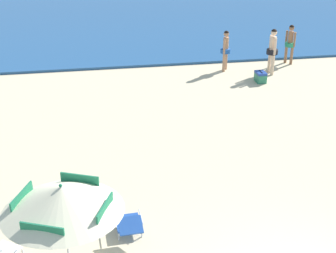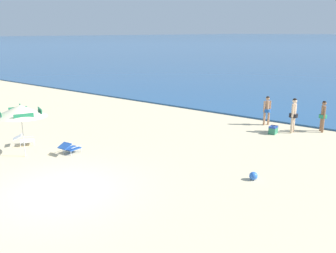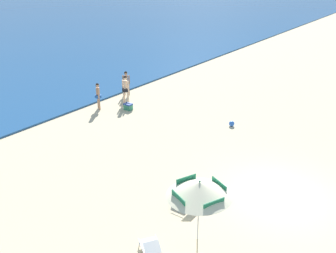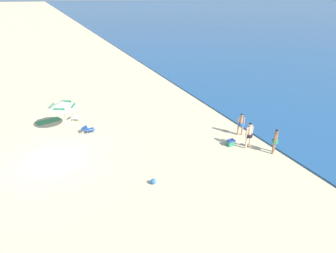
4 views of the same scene
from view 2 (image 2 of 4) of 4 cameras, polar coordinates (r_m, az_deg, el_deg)
ground_plane at (r=12.49m, az=-16.43°, el=-9.75°), size 800.00×800.00×0.00m
beach_umbrella_striped_main at (r=15.73m, az=-22.46°, el=2.33°), size 2.36×2.37×2.26m
lounge_chair_under_umbrella at (r=15.90m, az=-15.43°, el=-3.24°), size 0.61×0.91×0.51m
lounge_chair_beside_umbrella at (r=17.73m, az=-22.01°, el=-1.95°), size 0.92×1.02×0.51m
person_standing_near_shore at (r=19.46m, az=19.41°, el=2.07°), size 0.44×0.54×1.81m
person_standing_beside at (r=20.65m, az=15.52°, el=2.80°), size 0.40×0.43×1.64m
person_wading_in at (r=20.19m, az=23.50°, el=1.84°), size 0.40×0.42×1.64m
cooler_box at (r=19.11m, az=16.43°, el=-0.51°), size 0.37×0.51×0.43m
beach_ball at (r=13.08m, az=13.46°, el=-7.67°), size 0.30×0.30×0.30m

